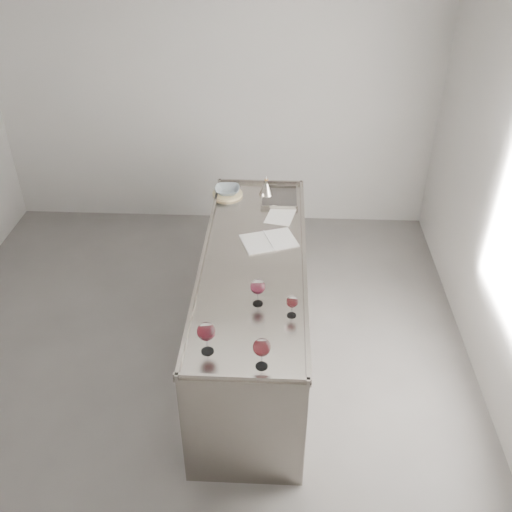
{
  "coord_description": "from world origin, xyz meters",
  "views": [
    {
      "loc": [
        0.68,
        -3.1,
        3.29
      ],
      "look_at": [
        0.52,
        0.21,
        1.02
      ],
      "focal_mm": 40.0,
      "sensor_mm": 36.0,
      "label": 1
    }
  ],
  "objects_px": {
    "wine_glass_small": "(292,302)",
    "wine_funnel": "(266,189)",
    "counter": "(254,308)",
    "wine_glass_left": "(206,332)",
    "notebook": "(269,241)",
    "ceramic_bowl": "(227,190)",
    "wine_glass_right": "(258,287)",
    "wine_glass_middle": "(262,348)"
  },
  "relations": [
    {
      "from": "wine_glass_right",
      "to": "wine_funnel",
      "type": "distance_m",
      "value": 1.51
    },
    {
      "from": "wine_glass_middle",
      "to": "wine_glass_small",
      "type": "height_order",
      "value": "wine_glass_middle"
    },
    {
      "from": "counter",
      "to": "wine_glass_right",
      "type": "distance_m",
      "value": 0.8
    },
    {
      "from": "counter",
      "to": "wine_glass_left",
      "type": "xyz_separation_m",
      "value": [
        -0.22,
        -0.98,
        0.62
      ]
    },
    {
      "from": "notebook",
      "to": "wine_funnel",
      "type": "distance_m",
      "value": 0.76
    },
    {
      "from": "wine_glass_right",
      "to": "wine_glass_small",
      "type": "distance_m",
      "value": 0.25
    },
    {
      "from": "ceramic_bowl",
      "to": "wine_glass_middle",
      "type": "bearing_deg",
      "value": -79.46
    },
    {
      "from": "wine_glass_small",
      "to": "wine_funnel",
      "type": "bearing_deg",
      "value": 97.61
    },
    {
      "from": "counter",
      "to": "wine_glass_middle",
      "type": "distance_m",
      "value": 1.25
    },
    {
      "from": "wine_glass_middle",
      "to": "wine_funnel",
      "type": "height_order",
      "value": "wine_glass_middle"
    },
    {
      "from": "wine_glass_small",
      "to": "ceramic_bowl",
      "type": "distance_m",
      "value": 1.68
    },
    {
      "from": "wine_glass_middle",
      "to": "wine_funnel",
      "type": "distance_m",
      "value": 2.07
    },
    {
      "from": "wine_glass_small",
      "to": "ceramic_bowl",
      "type": "xyz_separation_m",
      "value": [
        -0.55,
        1.58,
        -0.06
      ]
    },
    {
      "from": "wine_glass_middle",
      "to": "ceramic_bowl",
      "type": "xyz_separation_m",
      "value": [
        -0.38,
        2.03,
        -0.09
      ]
    },
    {
      "from": "notebook",
      "to": "ceramic_bowl",
      "type": "distance_m",
      "value": 0.82
    },
    {
      "from": "wine_glass_left",
      "to": "wine_glass_small",
      "type": "relative_size",
      "value": 1.4
    },
    {
      "from": "wine_glass_right",
      "to": "notebook",
      "type": "distance_m",
      "value": 0.76
    },
    {
      "from": "counter",
      "to": "wine_glass_left",
      "type": "height_order",
      "value": "wine_glass_left"
    },
    {
      "from": "notebook",
      "to": "wine_glass_right",
      "type": "bearing_deg",
      "value": -113.15
    },
    {
      "from": "notebook",
      "to": "wine_funnel",
      "type": "xyz_separation_m",
      "value": [
        -0.05,
        0.75,
        0.05
      ]
    },
    {
      "from": "wine_glass_left",
      "to": "notebook",
      "type": "relative_size",
      "value": 0.45
    },
    {
      "from": "wine_glass_left",
      "to": "ceramic_bowl",
      "type": "bearing_deg",
      "value": 91.66
    },
    {
      "from": "wine_glass_right",
      "to": "wine_funnel",
      "type": "relative_size",
      "value": 1.03
    },
    {
      "from": "wine_glass_middle",
      "to": "wine_glass_right",
      "type": "distance_m",
      "value": 0.56
    },
    {
      "from": "wine_glass_left",
      "to": "ceramic_bowl",
      "type": "relative_size",
      "value": 0.99
    },
    {
      "from": "wine_glass_right",
      "to": "ceramic_bowl",
      "type": "xyz_separation_m",
      "value": [
        -0.33,
        1.47,
        -0.09
      ]
    },
    {
      "from": "wine_glass_right",
      "to": "counter",
      "type": "bearing_deg",
      "value": 96.06
    },
    {
      "from": "wine_glass_middle",
      "to": "wine_glass_right",
      "type": "xyz_separation_m",
      "value": [
        -0.05,
        0.56,
        -0.01
      ]
    },
    {
      "from": "notebook",
      "to": "ceramic_bowl",
      "type": "bearing_deg",
      "value": 98.49
    },
    {
      "from": "wine_glass_small",
      "to": "notebook",
      "type": "xyz_separation_m",
      "value": [
        -0.17,
        0.86,
        -0.1
      ]
    },
    {
      "from": "notebook",
      "to": "ceramic_bowl",
      "type": "height_order",
      "value": "ceramic_bowl"
    },
    {
      "from": "wine_glass_left",
      "to": "notebook",
      "type": "xyz_separation_m",
      "value": [
        0.32,
        1.21,
        -0.14
      ]
    },
    {
      "from": "counter",
      "to": "wine_funnel",
      "type": "distance_m",
      "value": 1.12
    },
    {
      "from": "wine_glass_left",
      "to": "wine_funnel",
      "type": "xyz_separation_m",
      "value": [
        0.28,
        1.96,
        -0.09
      ]
    },
    {
      "from": "wine_glass_middle",
      "to": "notebook",
      "type": "bearing_deg",
      "value": 89.9
    },
    {
      "from": "wine_glass_left",
      "to": "wine_glass_middle",
      "type": "height_order",
      "value": "wine_glass_left"
    },
    {
      "from": "wine_glass_middle",
      "to": "notebook",
      "type": "xyz_separation_m",
      "value": [
        0.0,
        1.31,
        -0.14
      ]
    },
    {
      "from": "counter",
      "to": "wine_glass_small",
      "type": "xyz_separation_m",
      "value": [
        0.27,
        -0.63,
        0.58
      ]
    },
    {
      "from": "wine_glass_left",
      "to": "wine_glass_middle",
      "type": "relative_size",
      "value": 1.06
    },
    {
      "from": "wine_glass_small",
      "to": "wine_funnel",
      "type": "relative_size",
      "value": 0.83
    },
    {
      "from": "wine_glass_right",
      "to": "ceramic_bowl",
      "type": "bearing_deg",
      "value": 102.63
    },
    {
      "from": "wine_glass_small",
      "to": "counter",
      "type": "bearing_deg",
      "value": 113.66
    }
  ]
}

